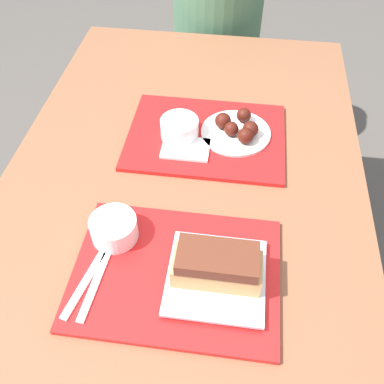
# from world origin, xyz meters

# --- Properties ---
(ground_plane) EXTENTS (12.00, 12.00, 0.00)m
(ground_plane) POSITION_xyz_m (0.00, 0.00, 0.00)
(ground_plane) COLOR #4C4742
(picnic_table) EXTENTS (0.93, 1.64, 0.73)m
(picnic_table) POSITION_xyz_m (0.00, 0.00, 0.64)
(picnic_table) COLOR brown
(picnic_table) RESTS_ON ground_plane
(picnic_bench_far) EXTENTS (0.89, 0.28, 0.47)m
(picnic_bench_far) POSITION_xyz_m (0.00, 1.04, 0.40)
(picnic_bench_far) COLOR brown
(picnic_bench_far) RESTS_ON ground_plane
(tray_near) EXTENTS (0.43, 0.33, 0.01)m
(tray_near) POSITION_xyz_m (0.03, -0.21, 0.73)
(tray_near) COLOR red
(tray_near) RESTS_ON picnic_table
(tray_far) EXTENTS (0.43, 0.33, 0.01)m
(tray_far) POSITION_xyz_m (0.04, 0.24, 0.73)
(tray_far) COLOR red
(tray_far) RESTS_ON picnic_table
(bowl_coleslaw_near) EXTENTS (0.10, 0.10, 0.05)m
(bowl_coleslaw_near) POSITION_xyz_m (-0.12, -0.14, 0.77)
(bowl_coleslaw_near) COLOR white
(bowl_coleslaw_near) RESTS_ON tray_near
(brisket_sandwich_plate) EXTENTS (0.20, 0.20, 0.10)m
(brisket_sandwich_plate) POSITION_xyz_m (0.11, -0.22, 0.78)
(brisket_sandwich_plate) COLOR white
(brisket_sandwich_plate) RESTS_ON tray_near
(plastic_fork_near) EXTENTS (0.05, 0.17, 0.00)m
(plastic_fork_near) POSITION_xyz_m (-0.15, -0.26, 0.74)
(plastic_fork_near) COLOR white
(plastic_fork_near) RESTS_ON tray_near
(plastic_knife_near) EXTENTS (0.03, 0.17, 0.00)m
(plastic_knife_near) POSITION_xyz_m (-0.13, -0.26, 0.74)
(plastic_knife_near) COLOR white
(plastic_knife_near) RESTS_ON tray_near
(bowl_coleslaw_far) EXTENTS (0.10, 0.10, 0.05)m
(bowl_coleslaw_far) POSITION_xyz_m (-0.03, 0.22, 0.77)
(bowl_coleslaw_far) COLOR white
(bowl_coleslaw_far) RESTS_ON tray_far
(wings_plate_far) EXTENTS (0.19, 0.19, 0.05)m
(wings_plate_far) POSITION_xyz_m (0.13, 0.25, 0.76)
(wings_plate_far) COLOR white
(wings_plate_far) RESTS_ON tray_far
(napkin_far) EXTENTS (0.13, 0.09, 0.01)m
(napkin_far) POSITION_xyz_m (-0.01, 0.17, 0.74)
(napkin_far) COLOR white
(napkin_far) RESTS_ON tray_far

